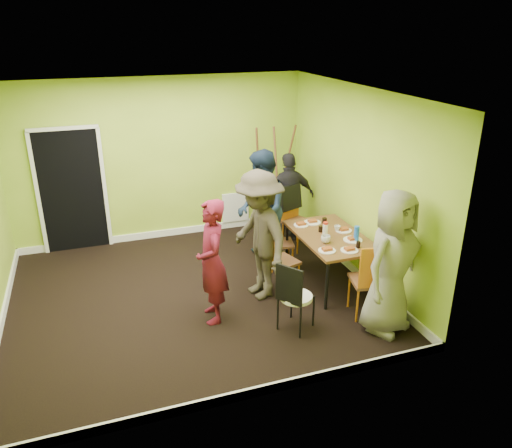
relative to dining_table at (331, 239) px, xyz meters
The scene contains 28 objects.
ground 2.13m from the dining_table, behind, with size 5.00×5.00×0.00m, color black.
room_walls 2.06m from the dining_table, behind, with size 5.04×4.54×2.82m.
dining_table is the anchor object (origin of this frame).
chair_left_far 0.90m from the dining_table, 131.58° to the left, with size 0.45×0.44×0.91m.
chair_left_near 0.86m from the dining_table, behind, with size 0.51×0.51×0.99m.
chair_back_end 1.41m from the dining_table, 91.14° to the left, with size 0.59×0.63×1.06m.
chair_front_end 1.05m from the dining_table, 87.53° to the right, with size 0.52×0.52×1.05m.
chair_bentwood 1.43m from the dining_table, 135.19° to the right, with size 0.51×0.50×0.93m.
easel 2.28m from the dining_table, 90.60° to the left, with size 0.77×0.73×1.93m.
plate_near_left 0.55m from the dining_table, 118.54° to the left, with size 0.22×0.22×0.01m, color white.
plate_near_right 0.55m from the dining_table, 122.70° to the right, with size 0.24×0.24×0.01m, color white.
plate_far_back 0.53m from the dining_table, 95.60° to the left, with size 0.26×0.26×0.01m, color white.
plate_far_front 0.56m from the dining_table, 90.64° to the right, with size 0.24×0.24×0.01m, color white.
plate_wall_back 0.27m from the dining_table, 18.66° to the left, with size 0.24×0.24×0.01m, color white.
plate_wall_front 0.34m from the dining_table, 51.44° to the right, with size 0.27×0.27×0.01m, color white.
thermos 0.19m from the dining_table, 168.56° to the right, with size 0.07×0.07×0.19m, color white.
blue_bottle 0.41m from the dining_table, 49.60° to the right, with size 0.07×0.07×0.22m, color blue.
orange_bottle 0.19m from the dining_table, 97.93° to the left, with size 0.03×0.03×0.08m, color #CA6C13.
glass_mid 0.21m from the dining_table, 118.32° to the left, with size 0.06×0.06×0.09m, color black.
glass_back 0.48m from the dining_table, 75.25° to the left, with size 0.07×0.07×0.08m, color black.
glass_front 0.54m from the dining_table, 72.96° to the right, with size 0.06×0.06×0.09m, color black.
cup_a 0.30m from the dining_table, 132.37° to the right, with size 0.13×0.13×0.10m, color white.
cup_b 0.21m from the dining_table, 34.44° to the left, with size 0.09×0.09×0.08m, color white.
person_standing 1.92m from the dining_table, 167.99° to the right, with size 0.60×0.39×1.64m, color #5B0F21.
person_left_far 1.17m from the dining_table, 131.01° to the left, with size 0.90×0.70×1.85m, color #142132.
person_left_near 1.13m from the dining_table, behind, with size 1.18×0.68×1.83m, color #332D22.
person_back_end 1.63m from the dining_table, 89.18° to the left, with size 0.92×0.38×1.57m, color black.
person_front_end 1.35m from the dining_table, 84.76° to the right, with size 0.90×0.58×1.84m, color gray.
Camera 1 is at (-1.20, -6.12, 3.63)m, focal length 35.00 mm.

